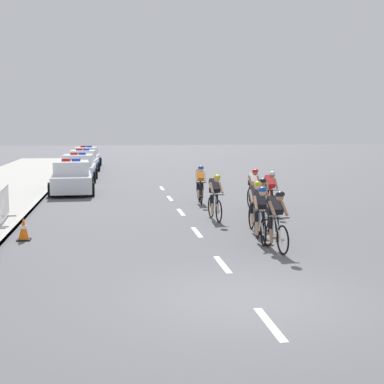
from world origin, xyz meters
name	(u,v)px	position (x,y,z in m)	size (l,w,h in m)	color
ground_plane	(250,300)	(0.00, 0.00, 0.00)	(160.00, 160.00, 0.00)	#56565B
kerb_edge	(38,201)	(-5.42, 14.00, 0.07)	(0.16, 60.00, 0.13)	#9E9E99
lane_markings_centre	(188,221)	(0.00, 8.68, 0.00)	(0.14, 21.60, 0.01)	white
cyclist_lead	(275,220)	(1.58, 3.95, 0.79)	(0.45, 1.72, 1.56)	black
cyclist_second	(260,213)	(1.47, 5.01, 0.79)	(0.44, 1.72, 1.56)	black
cyclist_third	(255,206)	(1.69, 6.48, 0.79)	(0.42, 1.72, 1.56)	black
cyclist_fourth	(260,201)	(2.05, 7.36, 0.79)	(0.44, 1.72, 1.56)	black
cyclist_fifth	(215,196)	(0.91, 8.81, 0.79)	(0.44, 1.72, 1.56)	black
cyclist_sixth	(270,192)	(3.09, 9.92, 0.79)	(0.42, 1.72, 1.56)	black
cyclist_seventh	(253,188)	(2.75, 11.03, 0.79)	(0.42, 1.72, 1.56)	black
cyclist_eighth	(200,184)	(1.04, 12.92, 0.79)	(0.43, 1.72, 1.56)	black
police_car_nearest	(71,178)	(-4.29, 17.24, 0.68)	(2.18, 4.49, 1.59)	silver
police_car_second	(79,169)	(-4.29, 23.12, 0.68)	(2.05, 4.42, 1.59)	silver
police_car_third	(83,163)	(-4.29, 28.54, 0.68)	(2.14, 4.47, 1.59)	silver
police_car_furthest	(87,158)	(-4.29, 33.89, 0.68)	(2.16, 4.48, 1.59)	silver
crowd_barrier_rear	(4,205)	(-5.79, 8.69, 0.65)	(0.63, 2.32, 1.07)	#B7BABF
traffic_cone_near	(24,229)	(-4.85, 6.14, 0.31)	(0.36, 0.36, 0.64)	black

